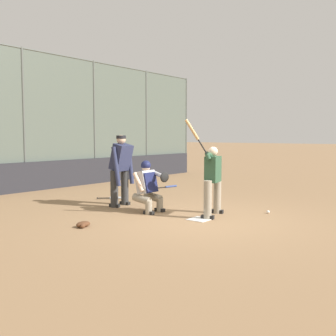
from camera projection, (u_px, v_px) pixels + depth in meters
The scene contains 11 objects.
ground_plane at pixel (200, 220), 8.43m from camera, with size 160.00×160.00×0.00m, color #93704C.
home_plate_marker at pixel (200, 219), 8.43m from camera, with size 0.43×0.43×0.01m, color white.
backstop_fence at pixel (24, 117), 12.54m from camera, with size 17.52×0.08×4.58m.
padding_wall at pixel (27, 177), 12.63m from camera, with size 17.09×0.18×0.94m, color #28282D.
batter_at_plate at pixel (212, 178), 8.73m from camera, with size 1.10×0.56×2.15m.
catcher_behind_plate at pixel (149, 186), 9.20m from camera, with size 0.65×0.76×1.22m.
umpire_home at pixel (121, 168), 9.97m from camera, with size 0.73×0.50×1.81m.
spare_bat_near_backstop at pixel (116, 198), 11.15m from camera, with size 0.63×0.64×0.07m.
spare_bat_third_base_side at pixel (170, 187), 13.63m from camera, with size 0.86×0.20×0.07m.
fielding_glove_on_dirt at pixel (83, 224), 7.72m from camera, with size 0.31×0.24×0.11m.
baseball_loose at pixel (268, 212), 9.09m from camera, with size 0.07×0.07×0.07m, color white.
Camera 1 is at (6.87, 4.72, 1.80)m, focal length 42.00 mm.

